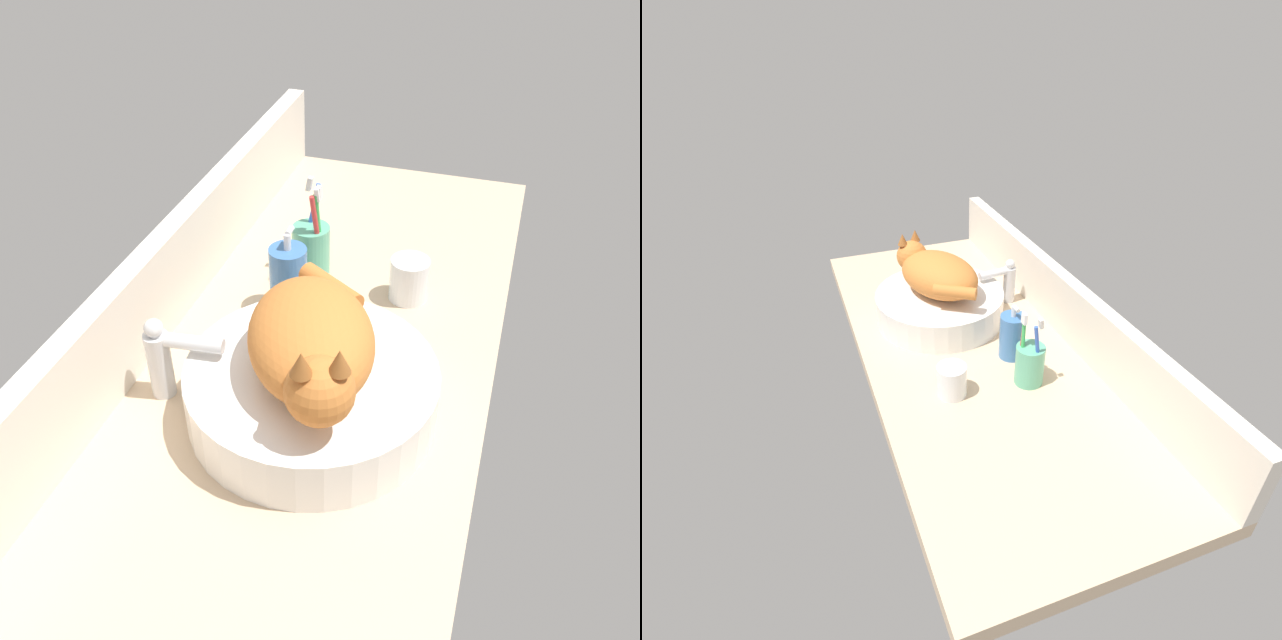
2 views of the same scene
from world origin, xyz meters
TOP-DOWN VIEW (x-y plane):
  - ground_plane at (0.00, 0.00)cm, footprint 132.39×55.85cm
  - backsplash_panel at (0.00, 26.12)cm, footprint 132.39×3.60cm
  - sink_basin at (-16.15, -3.37)cm, footprint 35.70×35.70cm
  - cat at (-17.39, -3.97)cm, footprint 30.98×25.31cm
  - faucet at (-18.40, 17.85)cm, footprint 3.95×11.86cm
  - soap_dispenser at (7.15, 8.05)cm, footprint 6.42×6.42cm
  - toothbrush_cup at (17.98, 7.43)cm, footprint 6.84×6.84cm
  - water_glass at (16.00, -11.00)cm, footprint 6.80×6.80cm

SIDE VIEW (x-z plane):
  - ground_plane at x=0.00cm, z-range -4.00..0.00cm
  - water_glass at x=16.00cm, z-range -0.44..7.31cm
  - sink_basin at x=-16.15cm, z-range 0.00..8.35cm
  - toothbrush_cup at x=17.98cm, z-range -3.88..14.81cm
  - soap_dispenser at x=7.15cm, z-range -1.55..13.55cm
  - faucet at x=-18.40cm, z-range 0.50..14.10cm
  - backsplash_panel at x=0.00cm, z-range 0.00..16.16cm
  - cat at x=-17.39cm, z-range 7.11..21.11cm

